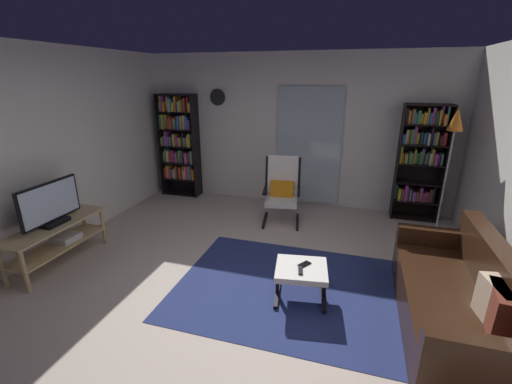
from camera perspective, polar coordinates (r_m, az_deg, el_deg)
name	(u,v)px	position (r m, az deg, el deg)	size (l,w,h in m)	color
ground_plane	(241,289)	(3.85, -2.59, -16.04)	(7.02, 7.02, 0.00)	#C3B1A2
wall_back	(294,131)	(6.04, 6.43, 10.17)	(5.60, 0.06, 2.60)	silver
wall_left	(24,157)	(4.88, -34.47, 4.90)	(0.06, 6.00, 2.60)	silver
glass_door_panel	(309,147)	(5.97, 8.84, 7.54)	(1.10, 0.01, 2.00)	silver
area_rug	(285,287)	(3.89, 4.89, -15.63)	(2.35, 1.89, 0.01)	navy
tv_stand	(59,237)	(4.82, -30.29, -6.54)	(0.41, 1.29, 0.53)	tan
television	(51,205)	(4.66, -31.29, -1.93)	(0.20, 0.81, 0.52)	black
bookshelf_near_tv	(179,142)	(6.62, -12.83, 8.23)	(0.73, 0.30, 1.91)	black
bookshelf_near_sofa	(420,158)	(5.88, 25.90, 5.20)	(0.69, 0.30, 1.82)	black
leather_sofa	(459,301)	(3.65, 31.02, -15.47)	(0.80, 1.89, 0.83)	black
lounge_armchair	(282,188)	(5.35, 4.42, 0.65)	(0.66, 0.73, 1.02)	black
ottoman	(301,273)	(3.60, 7.61, -13.31)	(0.59, 0.55, 0.36)	white
tv_remote	(300,270)	(3.49, 7.47, -12.95)	(0.04, 0.14, 0.02)	black
cell_phone	(304,264)	(3.61, 8.16, -11.94)	(0.07, 0.14, 0.01)	black
floor_lamp_by_shelf	(454,135)	(5.08, 30.32, 8.27)	(0.22, 0.22, 1.83)	#A5A5AD
wall_clock	(218,97)	(6.30, -6.47, 15.57)	(0.29, 0.03, 0.29)	silver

